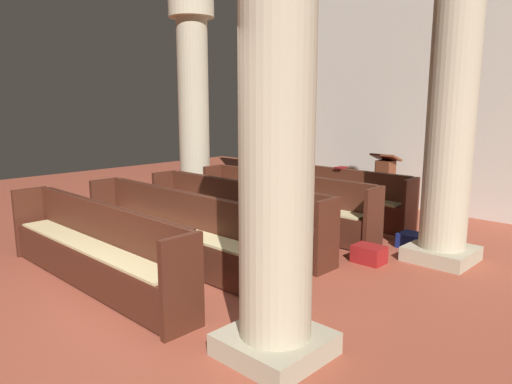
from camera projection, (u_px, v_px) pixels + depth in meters
ground_plane at (154, 309)px, 4.61m from camera, size 19.20×19.20×0.00m
back_wall at (434, 88)px, 8.50m from camera, size 10.00×0.16×4.50m
pew_row_0 at (323, 192)px, 8.15m from camera, size 3.29×0.47×0.88m
pew_row_1 at (283, 201)px, 7.39m from camera, size 3.29×0.46×0.88m
pew_row_2 at (234, 212)px, 6.64m from camera, size 3.29×0.46×0.88m
pew_row_3 at (172, 226)px, 5.89m from camera, size 3.29×0.47×0.88m
pew_row_4 at (93, 244)px, 5.14m from camera, size 3.29×0.46×0.88m
pillar_aisle_side at (452, 103)px, 5.67m from camera, size 0.83×0.83×3.81m
pillar_far_side at (193, 103)px, 8.84m from camera, size 0.83×0.83×3.81m
pillar_aisle_rear at (277, 103)px, 3.41m from camera, size 0.82×0.82×3.81m
lectern at (384, 187)px, 8.69m from camera, size 0.48×0.45×1.08m
hymn_book at (341, 168)px, 8.05m from camera, size 0.13×0.22×0.03m
kneeler_box_navy at (412, 240)px, 6.55m from camera, size 0.33×0.31×0.20m
kneeler_box_red at (369, 254)px, 5.93m from camera, size 0.38×0.28×0.22m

